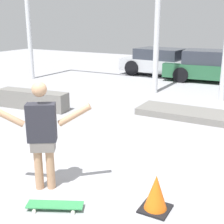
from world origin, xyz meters
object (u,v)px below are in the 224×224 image
(traffic_cone, at_px, (156,193))
(parked_car_silver, at_px, (162,62))
(grind_box, at_px, (33,100))
(parked_car_green, at_px, (215,67))
(manual_pad, at_px, (199,115))
(skateboard, at_px, (55,205))
(skateboarder, at_px, (42,132))

(traffic_cone, bearing_deg, parked_car_silver, 109.66)
(grind_box, bearing_deg, parked_car_green, 61.25)
(grind_box, relative_size, parked_car_silver, 0.55)
(grind_box, bearing_deg, manual_pad, 17.21)
(skateboard, distance_m, parked_car_green, 10.92)
(skateboard, bearing_deg, grind_box, 109.60)
(skateboarder, bearing_deg, traffic_cone, -23.29)
(skateboard, relative_size, traffic_cone, 1.51)
(skateboarder, distance_m, grind_box, 4.88)
(grind_box, height_order, parked_car_silver, parked_car_silver)
(manual_pad, xyz_separation_m, traffic_cone, (0.50, -4.59, 0.17))
(skateboarder, relative_size, parked_car_green, 0.39)
(traffic_cone, bearing_deg, skateboard, -151.77)
(skateboard, height_order, traffic_cone, traffic_cone)
(skateboarder, relative_size, parked_car_silver, 0.43)
(manual_pad, bearing_deg, parked_car_silver, 118.67)
(skateboard, height_order, grind_box, grind_box)
(skateboard, relative_size, manual_pad, 0.24)
(skateboard, bearing_deg, skateboarder, 116.22)
(skateboard, xyz_separation_m, grind_box, (-3.90, 3.83, 0.21))
(skateboard, relative_size, parked_car_silver, 0.20)
(parked_car_green, distance_m, traffic_cone, 10.31)
(grind_box, height_order, manual_pad, grind_box)
(skateboarder, height_order, grind_box, skateboarder)
(skateboard, distance_m, grind_box, 5.47)
(parked_car_silver, relative_size, traffic_cone, 7.52)
(traffic_cone, bearing_deg, parked_car_green, 97.13)
(skateboarder, bearing_deg, grind_box, 102.18)
(skateboard, bearing_deg, traffic_cone, 2.26)
(skateboarder, relative_size, skateboard, 2.12)
(manual_pad, distance_m, parked_car_green, 5.71)
(parked_car_silver, bearing_deg, skateboarder, -74.06)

